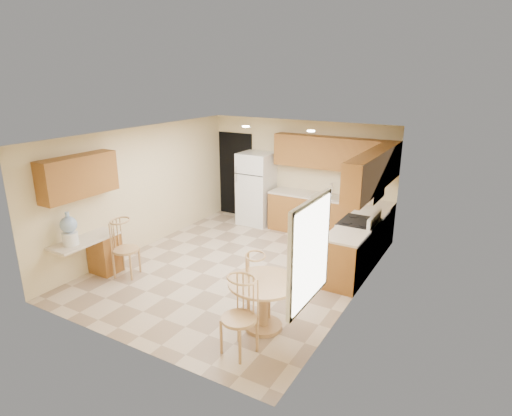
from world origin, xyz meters
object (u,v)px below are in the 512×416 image
Objects in this scene: chair_table_a at (256,282)px; chair_desk at (121,244)px; stove at (357,244)px; dining_table at (264,298)px; refrigerator at (256,189)px; water_crock at (69,230)px; chair_table_b at (235,313)px.

chair_desk is (-2.73, -0.01, 0.04)m from chair_table_a.
stove is 2.70m from dining_table.
chair_desk is at bearing -118.48° from chair_table_a.
refrigerator is at bearing 153.50° from chair_desk.
refrigerator is 1.66× the size of chair_desk.
refrigerator reaches higher than chair_desk.
water_crock is (-3.40, -0.50, 0.54)m from dining_table.
chair_table_b is (-0.52, -3.40, 0.17)m from stove.
chair_table_a is at bearing -60.16° from refrigerator.
chair_table_a is at bearing -106.58° from stove.
water_crock reaches higher than chair_table_b.
stove is 1.05× the size of chair_desk.
refrigerator is 4.55m from dining_table.
chair_desk is (-2.95, 0.89, -0.00)m from chair_table_b.
dining_table is 0.29m from chair_table_a.
stove is 1.91× the size of water_crock.
chair_desk is (-0.60, -3.73, -0.23)m from refrigerator.
stove is at bearing -22.99° from refrigerator.
refrigerator reaches higher than chair_table_b.
chair_table_b is at bearing -98.77° from stove.
refrigerator is 1.76× the size of chair_table_a.
dining_table is at bearing -58.75° from refrigerator.
water_crock reaches higher than dining_table.
water_crock is (-0.45, -0.65, 0.39)m from chair_desk.
stove reaches higher than chair_desk.
stove is 1.04× the size of chair_table_b.
chair_table_a is 0.94× the size of chair_table_b.
chair_table_a reaches higher than dining_table.
chair_table_b is 1.01× the size of chair_desk.
refrigerator is 4.50m from water_crock.
chair_table_a is at bearing -65.85° from chair_table_b.
stove reaches higher than dining_table.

